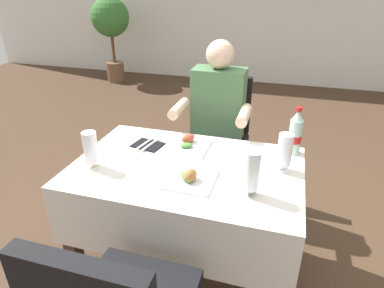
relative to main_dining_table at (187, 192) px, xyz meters
The scene contains 12 objects.
ground_plane 0.57m from the main_dining_table, 10.47° to the left, with size 11.00×11.00×0.00m, color #473323.
main_dining_table is the anchor object (origin of this frame).
chair_far_diner_seat 0.78m from the main_dining_table, 90.00° to the left, with size 0.44×0.50×0.97m.
seated_diner_far 0.69m from the main_dining_table, 89.45° to the left, with size 0.50×0.46×1.26m.
plate_near_camera 0.24m from the main_dining_table, 66.70° to the right, with size 0.24×0.24×0.07m.
plate_far_diner 0.29m from the main_dining_table, 106.30° to the left, with size 0.25×0.25×0.06m.
beer_glass_left 0.56m from the main_dining_table, 161.65° to the right, with size 0.07×0.07×0.20m.
beer_glass_middle 0.57m from the main_dining_table, 10.92° to the left, with size 0.07×0.07×0.20m.
beer_glass_right 0.49m from the main_dining_table, 25.67° to the right, with size 0.07×0.07×0.22m.
cola_bottle_primary 0.68m from the main_dining_table, 30.21° to the left, with size 0.07×0.07×0.27m.
napkin_cutlery_set 0.38m from the main_dining_table, 150.98° to the left, with size 0.19×0.20×0.01m.
potted_plant_corner 4.45m from the main_dining_table, 123.67° to the left, with size 0.62×0.62×1.37m.
Camera 1 is at (0.34, -1.47, 1.61)m, focal length 31.11 mm.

